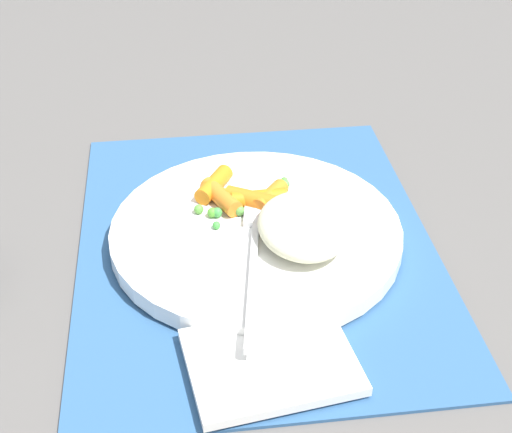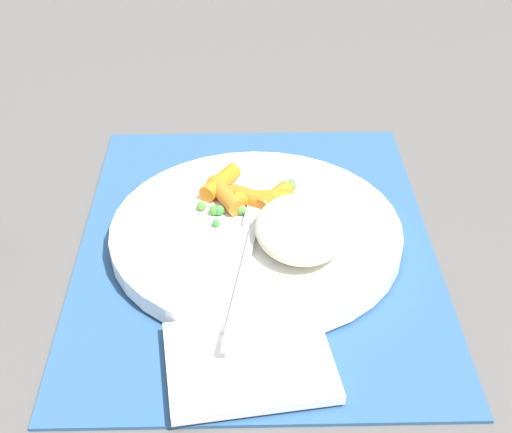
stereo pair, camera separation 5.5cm
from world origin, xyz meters
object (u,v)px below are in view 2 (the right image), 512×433
object	(u,v)px
plate	(256,233)
fork	(250,248)
rice_mound	(301,228)
napkin	(249,362)
carrot_portion	(250,196)

from	to	relation	value
plate	fork	world-z (taller)	fork
rice_mound	napkin	distance (m)	0.14
plate	carrot_portion	size ratio (longest dim) A/B	2.82
carrot_portion	napkin	bearing A→B (deg)	178.85
carrot_portion	rice_mound	bearing A→B (deg)	-145.76
plate	rice_mound	xyz separation A→B (m)	(-0.03, -0.04, 0.02)
plate	rice_mound	world-z (taller)	rice_mound
rice_mound	carrot_portion	xyz separation A→B (m)	(0.06, 0.04, -0.01)
carrot_portion	napkin	distance (m)	0.19
carrot_portion	fork	xyz separation A→B (m)	(-0.07, 0.00, -0.00)
plate	napkin	distance (m)	0.15
fork	plate	bearing A→B (deg)	-9.29
rice_mound	fork	distance (m)	0.05
rice_mound	fork	xyz separation A→B (m)	(-0.01, 0.04, -0.01)
carrot_portion	fork	size ratio (longest dim) A/B	0.46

